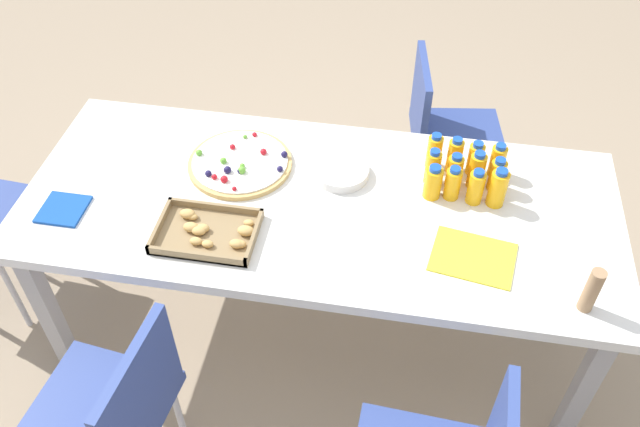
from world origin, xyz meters
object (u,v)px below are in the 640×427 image
chair_far_right (115,410)px  juice_bottle_8 (498,188)px  juice_bottle_10 (453,183)px  napkin_stack (63,209)px  juice_bottle_2 (455,155)px  juice_bottle_5 (477,170)px  juice_bottle_7 (433,167)px  party_table (319,214)px  fruit_pizza (240,163)px  juice_bottle_0 (498,160)px  juice_bottle_11 (433,182)px  juice_bottle_4 (497,175)px  paper_folder (473,257)px  chair_near_left (443,129)px  plate_stack (341,172)px  juice_bottle_3 (434,152)px  snack_tray (208,232)px  cardboard_tube (592,291)px  juice_bottle_9 (476,187)px  juice_bottle_6 (454,171)px  juice_bottle_1 (475,159)px

chair_far_right → juice_bottle_8: (-1.09, -0.85, 0.30)m
juice_bottle_10 → napkin_stack: juice_bottle_10 is taller
juice_bottle_2 → juice_bottle_8: bearing=134.3°
chair_far_right → juice_bottle_10: juice_bottle_10 is taller
juice_bottle_5 → juice_bottle_7: 0.15m
juice_bottle_5 → chair_far_right: bearing=42.6°
party_table → juice_bottle_2: juice_bottle_2 is taller
juice_bottle_5 → fruit_pizza: 0.84m
juice_bottle_7 → juice_bottle_0: bearing=-160.0°
juice_bottle_10 → party_table: bearing=12.4°
juice_bottle_11 → chair_far_right: bearing=44.5°
chair_far_right → juice_bottle_0: 1.51m
juice_bottle_10 → juice_bottle_4: bearing=-154.9°
juice_bottle_8 → paper_folder: size_ratio=0.58×
chair_near_left → juice_bottle_2: (-0.02, 0.53, 0.29)m
chair_far_right → paper_folder: bearing=-53.0°
plate_stack → party_table: bearing=68.2°
party_table → juice_bottle_2: bearing=-151.7°
juice_bottle_3 → napkin_stack: 1.31m
snack_tray → cardboard_tube: cardboard_tube is taller
napkin_stack → paper_folder: napkin_stack is taller
fruit_pizza → napkin_stack: bearing=31.3°
chair_far_right → cardboard_tube: (-1.34, -0.45, 0.31)m
chair_near_left → juice_bottle_5: juice_bottle_5 is taller
paper_folder → juice_bottle_11: bearing=-61.1°
juice_bottle_9 → chair_far_right: bearing=40.1°
juice_bottle_0 → snack_tray: size_ratio=0.40×
juice_bottle_7 → napkin_stack: juice_bottle_7 is taller
paper_folder → plate_stack: bearing=-33.8°
juice_bottle_6 → plate_stack: size_ratio=0.67×
plate_stack → cardboard_tube: size_ratio=1.22×
juice_bottle_8 → juice_bottle_9: 0.07m
party_table → paper_folder: bearing=161.7°
juice_bottle_4 → paper_folder: (0.07, 0.34, -0.06)m
juice_bottle_0 → juice_bottle_7: size_ratio=0.93×
chair_far_right → juice_bottle_9: 1.36m
juice_bottle_0 → plate_stack: juice_bottle_0 is taller
juice_bottle_7 → napkin_stack: bearing=16.3°
juice_bottle_10 → juice_bottle_0: bearing=-136.1°
juice_bottle_8 → juice_bottle_1: bearing=-63.8°
fruit_pizza → plate_stack: fruit_pizza is taller
juice_bottle_10 → juice_bottle_7: bearing=-42.1°
cardboard_tube → fruit_pizza: bearing=-21.0°
juice_bottle_11 → juice_bottle_2: bearing=-114.5°
juice_bottle_0 → juice_bottle_10: juice_bottle_0 is taller
paper_folder → cardboard_tube: bearing=156.5°
juice_bottle_6 → juice_bottle_10: 0.06m
juice_bottle_4 → cardboard_tube: (-0.26, 0.49, 0.02)m
juice_bottle_2 → cardboard_tube: 0.69m
juice_bottle_11 → cardboard_tube: bearing=139.3°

